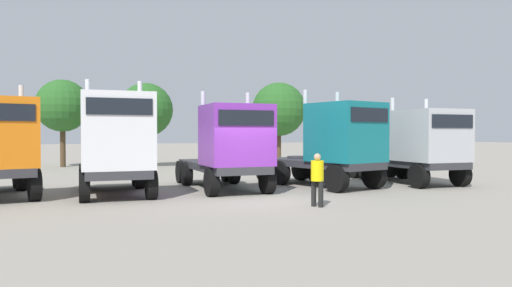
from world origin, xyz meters
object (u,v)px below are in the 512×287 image
object	(u,v)px
semi_truck_white	(116,143)
semi_truck_purple	(230,147)
semi_truck_teal	(336,143)
semi_truck_silver	(421,145)
visitor_in_hivis	(317,176)

from	to	relation	value
semi_truck_white	semi_truck_purple	xyz separation A→B (m)	(4.35, 0.20, -0.19)
semi_truck_teal	semi_truck_silver	size ratio (longest dim) A/B	1.01
semi_truck_white	semi_truck_teal	distance (m)	8.89
semi_truck_white	semi_truck_silver	world-z (taller)	semi_truck_white
semi_truck_purple	semi_truck_silver	distance (m)	8.83
semi_truck_purple	semi_truck_teal	world-z (taller)	semi_truck_teal
semi_truck_white	semi_truck_purple	world-z (taller)	semi_truck_white
semi_truck_white	semi_truck_teal	size ratio (longest dim) A/B	0.93
semi_truck_purple	semi_truck_silver	bearing A→B (deg)	85.99
semi_truck_teal	semi_truck_silver	distance (m)	4.29
semi_truck_teal	semi_truck_silver	bearing A→B (deg)	73.03
semi_truck_white	semi_truck_purple	distance (m)	4.36
semi_truck_silver	visitor_in_hivis	xyz separation A→B (m)	(-7.43, -4.33, -0.80)
visitor_in_hivis	semi_truck_purple	bearing A→B (deg)	81.23
semi_truck_purple	visitor_in_hivis	world-z (taller)	semi_truck_purple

